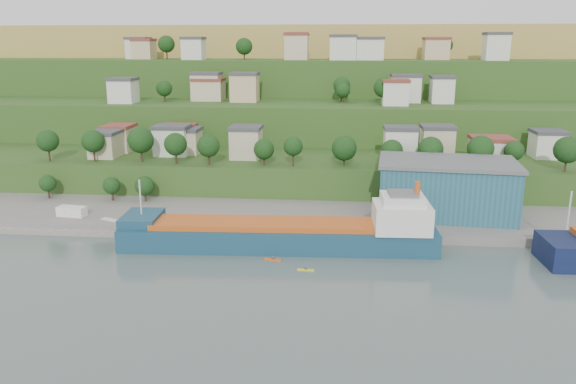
# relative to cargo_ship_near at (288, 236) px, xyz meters

# --- Properties ---
(ground) EXTENTS (500.00, 500.00, 0.00)m
(ground) POSITION_rel_cargo_ship_near_xyz_m (-1.16, -10.23, -2.64)
(ground) COLOR #43514D
(ground) RESTS_ON ground
(quay) EXTENTS (220.00, 26.00, 4.00)m
(quay) POSITION_rel_cargo_ship_near_xyz_m (18.84, 17.77, -2.64)
(quay) COLOR slate
(quay) RESTS_ON ground
(pebble_beach) EXTENTS (40.00, 18.00, 2.40)m
(pebble_beach) POSITION_rel_cargo_ship_near_xyz_m (-56.16, 11.77, -2.64)
(pebble_beach) COLOR slate
(pebble_beach) RESTS_ON ground
(hillside) EXTENTS (360.00, 210.76, 96.00)m
(hillside) POSITION_rel_cargo_ship_near_xyz_m (-1.17, 158.45, -2.55)
(hillside) COLOR #284719
(hillside) RESTS_ON ground
(cargo_ship_near) EXTENTS (64.64, 12.96, 16.51)m
(cargo_ship_near) POSITION_rel_cargo_ship_near_xyz_m (0.00, 0.00, 0.00)
(cargo_ship_near) COLOR #164052
(cargo_ship_near) RESTS_ON ground
(warehouse) EXTENTS (32.59, 21.72, 12.80)m
(warehouse) POSITION_rel_cargo_ship_near_xyz_m (34.88, 20.77, 5.80)
(warehouse) COLOR #205561
(warehouse) RESTS_ON quay
(caravan) EXTENTS (6.81, 3.54, 3.04)m
(caravan) POSITION_rel_cargo_ship_near_xyz_m (-51.37, 11.12, 0.08)
(caravan) COLOR white
(caravan) RESTS_ON pebble_beach
(dinghy) EXTENTS (4.78, 3.39, 0.90)m
(dinghy) POSITION_rel_cargo_ship_near_xyz_m (-41.48, 9.08, -0.99)
(dinghy) COLOR silver
(dinghy) RESTS_ON pebble_beach
(kayak_orange) EXTENTS (3.51, 1.35, 0.87)m
(kayak_orange) POSITION_rel_cargo_ship_near_xyz_m (-2.28, -6.85, -2.38)
(kayak_orange) COLOR #E85614
(kayak_orange) RESTS_ON ground
(kayak_yellow) EXTENTS (3.17, 0.68, 0.79)m
(kayak_yellow) POSITION_rel_cargo_ship_near_xyz_m (4.36, -11.40, -2.40)
(kayak_yellow) COLOR yellow
(kayak_yellow) RESTS_ON ground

